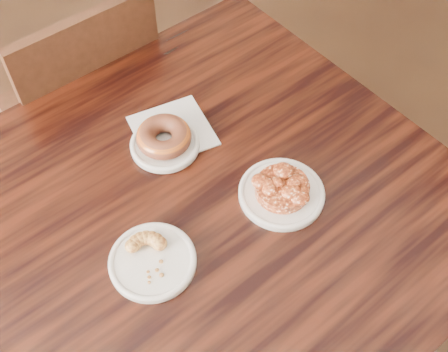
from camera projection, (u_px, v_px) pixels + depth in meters
name	position (u px, v px, depth m)	size (l,w,h in m)	color
cafe_table	(212.00, 280.00, 1.46)	(1.00, 1.00, 0.75)	black
chair_far	(81.00, 110.00, 1.72)	(0.43, 0.43, 0.90)	black
napkin	(173.00, 131.00, 1.27)	(0.17, 0.17, 0.00)	white
plate_donut	(165.00, 145.00, 1.23)	(0.15, 0.15, 0.01)	white
plate_cruller	(153.00, 262.00, 1.07)	(0.17, 0.17, 0.01)	white
plate_fritter	(281.00, 194.00, 1.16)	(0.18, 0.18, 0.01)	white
glazed_donut	(164.00, 137.00, 1.21)	(0.12, 0.12, 0.04)	#904214
apple_fritter	(282.00, 187.00, 1.14)	(0.15, 0.15, 0.04)	#401306
cruller_fragment	(152.00, 257.00, 1.05)	(0.10, 0.10, 0.03)	brown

